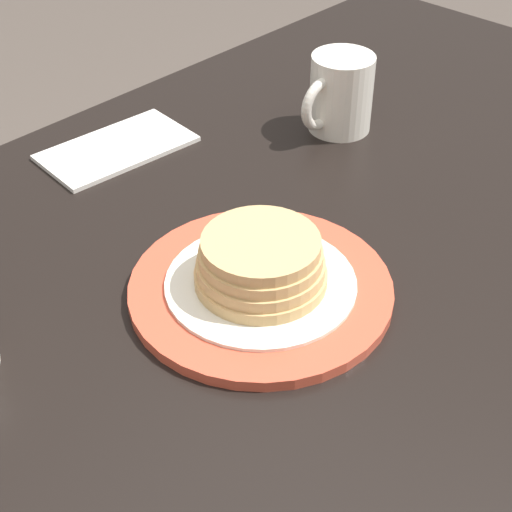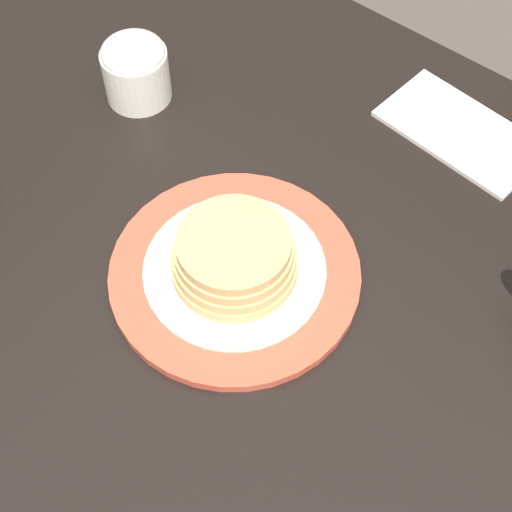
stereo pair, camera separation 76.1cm
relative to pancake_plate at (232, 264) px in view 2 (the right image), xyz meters
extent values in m
cube|color=black|center=(0.00, 0.06, -0.04)|extent=(1.60, 1.02, 0.03)
cube|color=black|center=(0.74, -0.39, -0.42)|extent=(0.07, 0.07, 0.74)
cylinder|color=#DB5138|center=(0.00, 0.00, -0.02)|extent=(0.27, 0.27, 0.01)
cylinder|color=white|center=(0.00, 0.00, -0.01)|extent=(0.19, 0.19, 0.00)
cylinder|color=tan|center=(0.00, 0.00, 0.00)|extent=(0.13, 0.13, 0.01)
cylinder|color=tan|center=(0.00, 0.00, 0.01)|extent=(0.13, 0.13, 0.01)
cylinder|color=tan|center=(0.00, 0.00, 0.03)|extent=(0.12, 0.12, 0.01)
cylinder|color=tan|center=(0.00, 0.00, 0.04)|extent=(0.12, 0.12, 0.01)
cylinder|color=silver|center=(0.26, -0.13, 0.01)|extent=(0.08, 0.08, 0.07)
ellipsoid|color=silver|center=(0.26, -0.13, 0.05)|extent=(0.08, 0.08, 0.03)
sphere|color=silver|center=(0.26, -0.13, 0.06)|extent=(0.01, 0.01, 0.01)
cube|color=silver|center=(-0.08, -0.33, -0.02)|extent=(0.20, 0.12, 0.01)
camera|label=1|loc=(0.43, 0.41, 0.49)|focal=55.00mm
camera|label=2|loc=(-0.30, 0.33, 0.68)|focal=55.00mm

